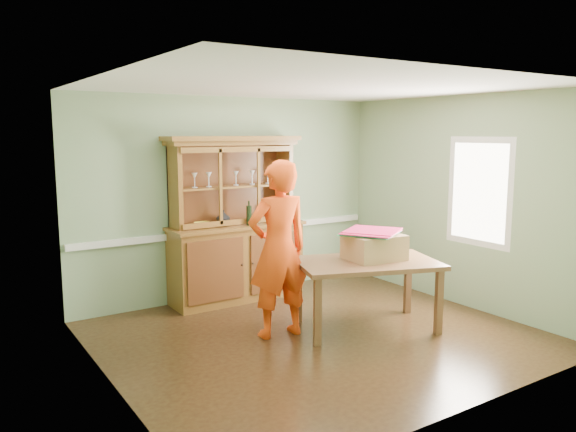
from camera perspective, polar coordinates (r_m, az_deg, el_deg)
floor at (r=6.35m, az=3.11°, el=-12.09°), size 4.50×4.50×0.00m
ceiling at (r=5.96m, az=3.32°, el=13.00°), size 4.50×4.50×0.00m
wall_back at (r=7.69m, az=-5.68°, el=1.88°), size 4.50×0.00×4.50m
wall_left at (r=5.02m, az=-17.91°, el=-2.01°), size 0.00×4.00×4.00m
wall_right at (r=7.56m, az=17.07°, el=1.43°), size 0.00×4.00×4.00m
wall_front at (r=4.58m, az=18.27°, el=-3.01°), size 4.50×0.00×4.50m
chair_rail at (r=7.74m, az=-5.55°, el=-1.45°), size 4.41×0.05×0.08m
framed_map at (r=5.28m, az=-18.67°, el=0.65°), size 0.03×0.60×0.46m
window_panel at (r=7.34m, az=18.82°, el=2.33°), size 0.03×0.96×1.36m
china_hutch at (r=7.53m, az=-5.35°, el=-2.76°), size 1.86×0.61×2.18m
dining_table at (r=6.46m, az=8.03°, el=-5.34°), size 1.80×1.41×0.79m
cardboard_box at (r=6.51m, az=8.75°, el=-3.12°), size 0.67×0.56×0.29m
kite_stack at (r=6.50m, az=8.49°, el=-1.65°), size 0.80×0.80×0.04m
person at (r=6.10m, az=-0.98°, el=-3.40°), size 0.75×0.52×1.94m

